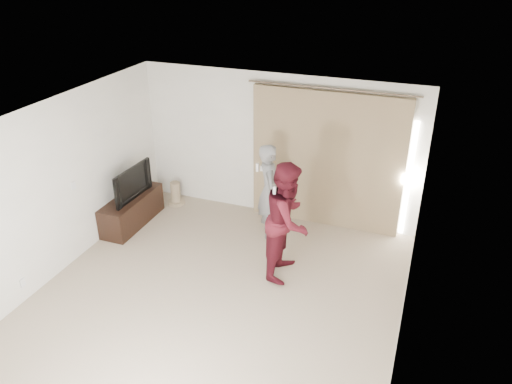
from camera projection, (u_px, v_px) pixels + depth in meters
floor at (214, 301)px, 7.01m from camera, size 5.50×5.50×0.00m
wall_back at (277, 147)px, 8.72m from camera, size 5.00×0.04×2.60m
wall_left at (53, 191)px, 7.20m from camera, size 0.04×5.50×2.60m
ceiling at (206, 125)px, 5.83m from camera, size 5.00×5.50×0.01m
curtain at (327, 161)px, 8.42m from camera, size 2.80×0.11×2.46m
tv_console at (132, 210)px, 8.82m from camera, size 0.48×1.38×0.53m
tv at (128, 182)px, 8.57m from camera, size 0.17×1.00×0.57m
scratching_post at (176, 195)px, 9.53m from camera, size 0.33×0.33×0.45m
person_man at (270, 191)px, 8.27m from camera, size 0.61×0.71×1.64m
person_woman at (288, 220)px, 7.24m from camera, size 0.68×0.88×1.80m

